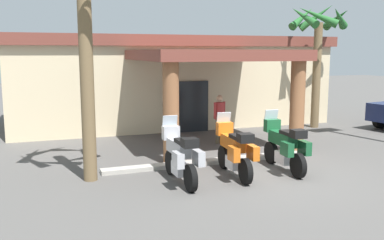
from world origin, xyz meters
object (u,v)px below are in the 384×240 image
Objects in this scene: motel_building at (169,79)px; pedestrian at (219,115)px; motorcycle_silver at (180,156)px; motorcycle_orange at (235,150)px; motorcycle_green at (285,146)px; palm_tree_near_portico at (318,35)px.

motel_building is 8.24× the size of pedestrian.
motorcycle_silver is 1.54m from motorcycle_orange.
pedestrian reaches higher than motorcycle_green.
motorcycle_green is at bearing -132.86° from palm_tree_near_portico.
motorcycle_orange and motorcycle_green have the same top height.
motorcycle_green is at bearing -85.48° from motorcycle_orange.
motel_building reaches higher than motorcycle_silver.
motorcycle_silver is 4.98m from pedestrian.
motel_building reaches higher than pedestrian.
motel_building is 9.59m from motorcycle_silver.
pedestrian reaches higher than motorcycle_silver.
motorcycle_silver is at bearing -145.82° from palm_tree_near_portico.
motel_building is 6.52× the size of motorcycle_green.
motel_building is 2.65× the size of palm_tree_near_portico.
motorcycle_green is 4.01m from pedestrian.
palm_tree_near_portico is (8.23, 5.59, 3.28)m from motorcycle_silver.
motel_building is at bearing 147.56° from palm_tree_near_portico.
motorcycle_green is (1.54, -0.01, 0.00)m from motorcycle_orange.
motorcycle_orange is at bearing 94.07° from motorcycle_green.
pedestrian is (1.38, 3.99, 0.32)m from motorcycle_orange.
palm_tree_near_portico is at bearing -45.46° from motorcycle_orange.
pedestrian is at bearing -163.69° from palm_tree_near_portico.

